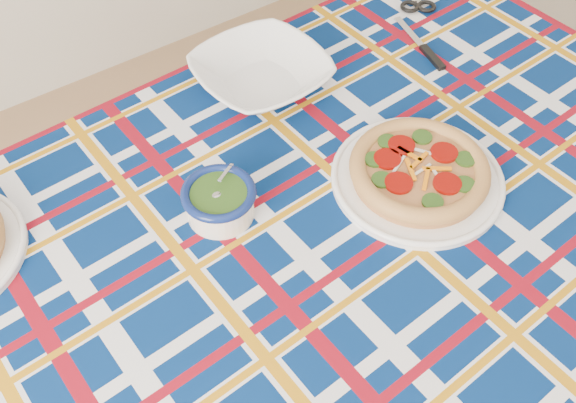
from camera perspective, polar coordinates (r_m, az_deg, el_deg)
dining_table at (r=1.25m, az=3.11°, el=-3.78°), size 1.73×1.13×0.79m
tablecloth at (r=1.23m, az=3.16°, el=-3.07°), size 1.77×1.17×0.11m
main_focaccia_plate at (r=1.24m, az=11.58°, el=2.76°), size 0.38×0.38×0.07m
pesto_bowl at (r=1.16m, az=-6.13°, el=0.18°), size 0.14×0.14×0.08m
serving_bowl at (r=1.42m, az=-2.39°, el=11.23°), size 0.29×0.29×0.07m
table_knife at (r=1.61m, az=10.87°, el=14.50°), size 0.07×0.23×0.01m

